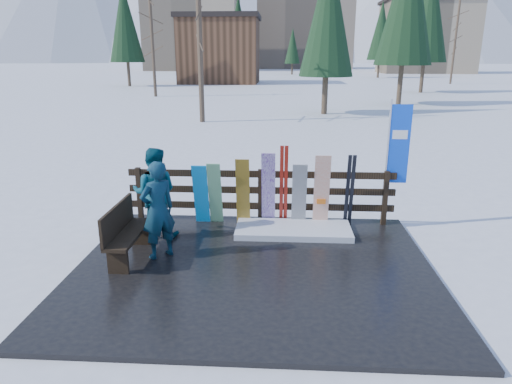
# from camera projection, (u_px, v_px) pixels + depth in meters

# --- Properties ---
(ground) EXTENTS (700.00, 700.00, 0.00)m
(ground) POSITION_uv_depth(u_px,v_px,m) (254.00, 271.00, 7.71)
(ground) COLOR white
(ground) RESTS_ON ground
(deck) EXTENTS (6.00, 5.00, 0.08)m
(deck) POSITION_uv_depth(u_px,v_px,m) (254.00, 269.00, 7.70)
(deck) COLOR black
(deck) RESTS_ON ground
(fence) EXTENTS (5.60, 0.10, 1.15)m
(fence) POSITION_uv_depth(u_px,v_px,m) (260.00, 192.00, 9.60)
(fence) COLOR black
(fence) RESTS_ON deck
(snow_patch) EXTENTS (2.30, 1.00, 0.12)m
(snow_patch) POSITION_uv_depth(u_px,v_px,m) (293.00, 230.00, 9.16)
(snow_patch) COLOR white
(snow_patch) RESTS_ON deck
(bench) EXTENTS (0.41, 1.50, 0.97)m
(bench) POSITION_uv_depth(u_px,v_px,m) (124.00, 230.00, 7.89)
(bench) COLOR black
(bench) RESTS_ON deck
(snowboard_0) EXTENTS (0.31, 0.35, 1.31)m
(snowboard_0) POSITION_uv_depth(u_px,v_px,m) (201.00, 194.00, 9.47)
(snowboard_0) COLOR #119CF3
(snowboard_0) RESTS_ON deck
(snowboard_1) EXTENTS (0.27, 0.39, 1.35)m
(snowboard_1) POSITION_uv_depth(u_px,v_px,m) (215.00, 194.00, 9.44)
(snowboard_1) COLOR silver
(snowboard_1) RESTS_ON deck
(snowboard_2) EXTENTS (0.28, 0.28, 1.44)m
(snowboard_2) POSITION_uv_depth(u_px,v_px,m) (243.00, 192.00, 9.40)
(snowboard_2) COLOR yellow
(snowboard_2) RESTS_ON deck
(snowboard_3) EXTENTS (0.28, 0.42, 1.59)m
(snowboard_3) POSITION_uv_depth(u_px,v_px,m) (268.00, 189.00, 9.35)
(snowboard_3) COLOR white
(snowboard_3) RESTS_ON deck
(snowboard_4) EXTENTS (0.30, 0.24, 1.34)m
(snowboard_4) POSITION_uv_depth(u_px,v_px,m) (299.00, 195.00, 9.34)
(snowboard_4) COLOR black
(snowboard_4) RESTS_ON deck
(snowboard_5) EXTENTS (0.32, 0.22, 1.53)m
(snowboard_5) POSITION_uv_depth(u_px,v_px,m) (322.00, 191.00, 9.29)
(snowboard_5) COLOR white
(snowboard_5) RESTS_ON deck
(ski_pair_a) EXTENTS (0.16, 0.30, 1.71)m
(ski_pair_a) POSITION_uv_depth(u_px,v_px,m) (284.00, 185.00, 9.38)
(ski_pair_a) COLOR #A52014
(ski_pair_a) RESTS_ON deck
(ski_pair_b) EXTENTS (0.17, 0.26, 1.54)m
(ski_pair_b) POSITION_uv_depth(u_px,v_px,m) (350.00, 191.00, 9.33)
(ski_pair_b) COLOR black
(ski_pair_b) RESTS_ON deck
(rental_flag) EXTENTS (0.45, 0.04, 2.60)m
(rental_flag) POSITION_uv_depth(u_px,v_px,m) (396.00, 149.00, 9.22)
(rental_flag) COLOR silver
(rental_flag) RESTS_ON deck
(person_front) EXTENTS (0.75, 0.73, 1.73)m
(person_front) POSITION_uv_depth(u_px,v_px,m) (158.00, 210.00, 7.85)
(person_front) COLOR #10444F
(person_front) RESTS_ON deck
(person_back) EXTENTS (0.88, 0.70, 1.77)m
(person_back) POSITION_uv_depth(u_px,v_px,m) (155.00, 193.00, 8.78)
(person_back) COLOR #0A4253
(person_back) RESTS_ON deck
(resort_buildings) EXTENTS (73.00, 87.60, 22.60)m
(resort_buildings) POSITION_uv_depth(u_px,v_px,m) (287.00, 30.00, 115.21)
(resort_buildings) COLOR tan
(resort_buildings) RESTS_ON ground
(trees) EXTENTS (42.14, 68.62, 11.59)m
(trees) POSITION_uv_depth(u_px,v_px,m) (311.00, 38.00, 52.87)
(trees) COLOR #382B1E
(trees) RESTS_ON ground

